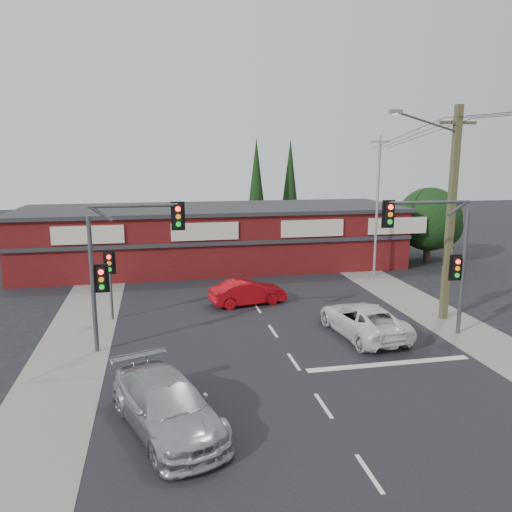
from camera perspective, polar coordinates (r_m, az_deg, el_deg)
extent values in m
plane|color=black|center=(20.09, 3.86, -11.33)|extent=(120.00, 120.00, 0.00)
cube|color=black|center=(24.64, 0.80, -6.92)|extent=(14.00, 70.00, 0.01)
cube|color=gray|center=(24.40, -19.30, -7.76)|extent=(3.00, 70.00, 0.02)
cube|color=gray|center=(27.63, 18.39, -5.46)|extent=(3.00, 70.00, 0.02)
cube|color=silver|center=(19.97, 14.98, -11.81)|extent=(6.50, 0.35, 0.01)
imported|color=white|center=(22.49, 12.12, -7.11)|extent=(2.85, 5.30, 1.41)
imported|color=#A7AAAD|center=(15.11, -10.16, -16.39)|extent=(3.77, 5.63, 1.52)
imported|color=#B20A12|center=(26.42, -0.95, -4.16)|extent=(4.19, 2.11, 1.32)
cube|color=silver|center=(13.80, 12.81, -23.05)|extent=(0.12, 1.60, 0.01)
cube|color=silver|center=(16.56, 7.72, -16.58)|extent=(0.12, 1.60, 0.01)
cube|color=silver|center=(19.55, 4.34, -11.95)|extent=(0.12, 1.60, 0.01)
cube|color=silver|center=(22.68, 1.94, -8.55)|extent=(0.12, 1.60, 0.01)
cube|color=silver|center=(25.90, 0.17, -5.97)|extent=(0.12, 1.60, 0.01)
cube|color=silver|center=(29.18, -1.20, -3.96)|extent=(0.12, 1.60, 0.01)
cube|color=#511012|center=(35.55, -4.85, 2.07)|extent=(26.00, 8.00, 4.00)
cube|color=#2D2D30|center=(35.27, -4.90, 5.44)|extent=(26.40, 8.40, 0.25)
cube|color=beige|center=(31.42, -18.66, 2.30)|extent=(4.20, 0.12, 1.10)
cube|color=beige|center=(31.30, -5.85, 2.81)|extent=(4.20, 0.12, 1.10)
cube|color=beige|center=(32.71, 6.47, 3.17)|extent=(4.20, 0.12, 1.10)
cube|color=beige|center=(35.00, 15.88, 3.35)|extent=(4.20, 0.12, 1.10)
cube|color=#2D2D30|center=(31.49, -4.00, 1.42)|extent=(26.00, 0.15, 0.25)
cylinder|color=#2D2116|center=(38.79, 18.94, 0.63)|extent=(0.50, 0.50, 1.80)
sphere|color=black|center=(38.45, 19.16, 3.99)|extent=(4.60, 4.60, 4.60)
sphere|color=black|center=(40.16, 20.23, 3.20)|extent=(3.40, 3.40, 3.40)
sphere|color=black|center=(39.15, 16.40, 2.95)|extent=(2.80, 2.80, 2.80)
cylinder|color=#2D2116|center=(43.23, 0.04, 2.44)|extent=(0.24, 0.24, 2.00)
cone|color=black|center=(42.76, 0.04, 8.41)|extent=(1.80, 1.80, 7.50)
cylinder|color=#2D2116|center=(45.95, 3.84, 2.96)|extent=(0.24, 0.24, 2.00)
cone|color=black|center=(45.51, 3.91, 8.57)|extent=(1.80, 1.80, 7.50)
cylinder|color=#47494C|center=(20.64, -18.15, -3.21)|extent=(0.18, 0.18, 5.50)
cylinder|color=#47494C|center=(19.97, -13.84, 5.60)|extent=(3.40, 0.14, 0.14)
cylinder|color=#47494C|center=(20.08, -17.20, 4.60)|extent=(0.82, 0.14, 0.63)
cube|color=black|center=(20.01, -8.90, 4.51)|extent=(0.32, 0.22, 0.95)
cube|color=black|center=(20.08, -8.91, 4.54)|extent=(0.55, 0.04, 1.15)
cylinder|color=#FF0C07|center=(19.85, -8.91, 5.33)|extent=(0.20, 0.06, 0.20)
cylinder|color=orange|center=(19.89, -8.88, 4.47)|extent=(0.20, 0.06, 0.20)
cylinder|color=#0CE526|center=(19.92, -8.85, 3.61)|extent=(0.20, 0.06, 0.20)
cube|color=black|center=(20.54, -17.22, -2.50)|extent=(0.32, 0.22, 0.95)
cube|color=black|center=(20.61, -17.21, -2.46)|extent=(0.55, 0.04, 1.15)
cylinder|color=#FF0C07|center=(20.35, -17.31, -1.77)|extent=(0.20, 0.06, 0.20)
cylinder|color=orange|center=(20.41, -17.26, -2.59)|extent=(0.20, 0.06, 0.20)
cylinder|color=#0CE526|center=(20.49, -17.21, -3.40)|extent=(0.20, 0.06, 0.20)
cylinder|color=#47494C|center=(23.41, 22.55, -1.82)|extent=(0.18, 0.18, 5.50)
cylinder|color=#47494C|center=(21.98, 19.24, 5.81)|extent=(3.60, 0.14, 0.14)
cylinder|color=#47494C|center=(22.68, 21.95, 5.01)|extent=(0.82, 0.14, 0.63)
cube|color=black|center=(21.18, 14.95, 4.64)|extent=(0.32, 0.22, 0.95)
cube|color=black|center=(21.24, 14.87, 4.66)|extent=(0.55, 0.04, 1.15)
cylinder|color=#FF0C07|center=(21.03, 15.15, 5.41)|extent=(0.20, 0.06, 0.20)
cylinder|color=orange|center=(21.06, 15.10, 4.60)|extent=(0.20, 0.06, 0.20)
cylinder|color=#0CE526|center=(21.10, 15.06, 3.79)|extent=(0.20, 0.06, 0.20)
cube|color=black|center=(23.17, 21.88, -1.27)|extent=(0.32, 0.22, 0.95)
cube|color=black|center=(23.23, 21.78, -1.23)|extent=(0.55, 0.04, 1.15)
cylinder|color=#FF0C07|center=(23.00, 22.11, -0.61)|extent=(0.20, 0.06, 0.20)
cylinder|color=orange|center=(23.06, 22.05, -1.34)|extent=(0.20, 0.06, 0.20)
cylinder|color=#0CE526|center=(23.13, 21.99, -2.06)|extent=(0.20, 0.06, 0.20)
cylinder|color=#47494C|center=(24.77, -16.24, -3.68)|extent=(0.12, 0.12, 3.00)
cube|color=black|center=(24.47, -16.41, -0.74)|extent=(0.32, 0.22, 0.95)
cube|color=black|center=(24.54, -16.40, -0.70)|extent=(0.55, 0.04, 1.15)
cylinder|color=#FF0C07|center=(24.29, -16.48, -0.11)|extent=(0.20, 0.06, 0.20)
cylinder|color=orange|center=(24.35, -16.44, -0.80)|extent=(0.20, 0.06, 0.20)
cylinder|color=#0CE526|center=(24.41, -16.40, -1.49)|extent=(0.20, 0.06, 0.20)
cube|color=brown|center=(24.97, 21.37, 4.30)|extent=(0.30, 0.30, 10.00)
cube|color=brown|center=(24.85, 22.09, 13.94)|extent=(1.80, 0.14, 0.14)
cylinder|color=#47494C|center=(23.89, 18.98, 14.28)|extent=(3.23, 0.39, 0.89)
cube|color=slate|center=(23.04, 15.67, 15.60)|extent=(0.55, 0.25, 0.18)
cylinder|color=silver|center=(23.03, 15.65, 15.35)|extent=(0.28, 0.28, 0.05)
cylinder|color=gray|center=(33.11, 13.67, 5.46)|extent=(0.16, 0.16, 9.00)
cube|color=gray|center=(32.96, 14.01, 12.57)|extent=(1.20, 0.10, 0.10)
cylinder|color=black|center=(28.56, 16.38, 13.07)|extent=(0.73, 9.01, 1.22)
cylinder|color=black|center=(28.83, 17.46, 12.99)|extent=(0.52, 9.00, 1.22)
cylinder|color=black|center=(29.12, 18.51, 12.91)|extent=(0.31, 9.00, 1.22)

